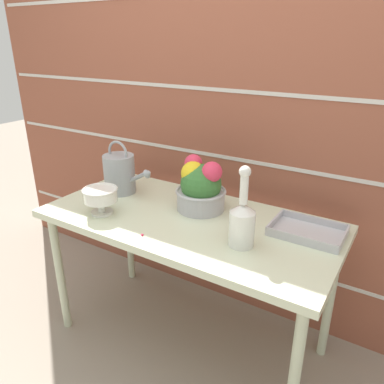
{
  "coord_description": "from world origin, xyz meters",
  "views": [
    {
      "loc": [
        0.86,
        -1.35,
        1.53
      ],
      "look_at": [
        0.0,
        0.03,
        0.86
      ],
      "focal_mm": 35.0,
      "sensor_mm": 36.0,
      "label": 1
    }
  ],
  "objects_px": {
    "watering_can": "(120,173)",
    "wire_tray": "(307,232)",
    "crystal_pedestal_bowl": "(101,196)",
    "flower_planter": "(201,187)",
    "glass_decanter": "(242,220)"
  },
  "relations": [
    {
      "from": "flower_planter",
      "to": "glass_decanter",
      "type": "distance_m",
      "value": 0.39
    },
    {
      "from": "flower_planter",
      "to": "wire_tray",
      "type": "height_order",
      "value": "flower_planter"
    },
    {
      "from": "watering_can",
      "to": "wire_tray",
      "type": "relative_size",
      "value": 1.02
    },
    {
      "from": "crystal_pedestal_bowl",
      "to": "flower_planter",
      "type": "bearing_deg",
      "value": 38.02
    },
    {
      "from": "wire_tray",
      "to": "crystal_pedestal_bowl",
      "type": "bearing_deg",
      "value": -160.56
    },
    {
      "from": "watering_can",
      "to": "wire_tray",
      "type": "height_order",
      "value": "watering_can"
    },
    {
      "from": "crystal_pedestal_bowl",
      "to": "flower_planter",
      "type": "distance_m",
      "value": 0.49
    },
    {
      "from": "watering_can",
      "to": "glass_decanter",
      "type": "height_order",
      "value": "glass_decanter"
    },
    {
      "from": "watering_can",
      "to": "glass_decanter",
      "type": "bearing_deg",
      "value": -12.11
    },
    {
      "from": "flower_planter",
      "to": "wire_tray",
      "type": "xyz_separation_m",
      "value": [
        0.53,
        0.02,
        -0.11
      ]
    },
    {
      "from": "crystal_pedestal_bowl",
      "to": "wire_tray",
      "type": "xyz_separation_m",
      "value": [
        0.91,
        0.32,
        -0.08
      ]
    },
    {
      "from": "glass_decanter",
      "to": "crystal_pedestal_bowl",
      "type": "bearing_deg",
      "value": -173.17
    },
    {
      "from": "watering_can",
      "to": "wire_tray",
      "type": "bearing_deg",
      "value": 3.55
    },
    {
      "from": "crystal_pedestal_bowl",
      "to": "wire_tray",
      "type": "distance_m",
      "value": 0.97
    },
    {
      "from": "flower_planter",
      "to": "wire_tray",
      "type": "relative_size",
      "value": 0.86
    }
  ]
}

